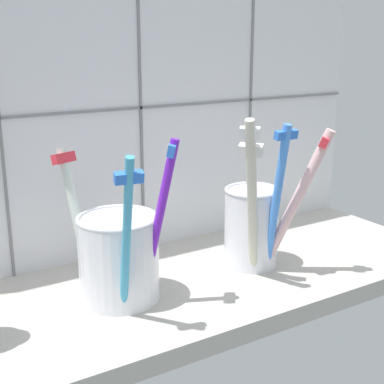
{
  "coord_description": "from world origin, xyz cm",
  "views": [
    {
      "loc": [
        -28.28,
        -46.48,
        27.38
      ],
      "look_at": [
        0.0,
        -0.47,
        11.99
      ],
      "focal_mm": 51.17,
      "sensor_mm": 36.0,
      "label": 1
    }
  ],
  "objects": [
    {
      "name": "counter_slab",
      "position": [
        0.0,
        0.0,
        1.0
      ],
      "size": [
        64.0,
        22.0,
        2.0
      ],
      "primitive_type": "cube",
      "color": "#BCB7AD",
      "rests_on": "ground"
    },
    {
      "name": "toothbrush_cup_left",
      "position": [
        -8.24,
        -0.55,
        6.77
      ],
      "size": [
        9.69,
        13.41,
        16.6
      ],
      "color": "white",
      "rests_on": "counter_slab"
    },
    {
      "name": "toothbrush_cup_right",
      "position": [
        8.1,
        -1.08,
        7.49
      ],
      "size": [
        11.38,
        10.04,
        18.04
      ],
      "color": "white",
      "rests_on": "counter_slab"
    },
    {
      "name": "tile_wall_back",
      "position": [
        -0.0,
        12.0,
        22.5
      ],
      "size": [
        64.0,
        2.2,
        45.0
      ],
      "color": "white",
      "rests_on": "ground"
    }
  ]
}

